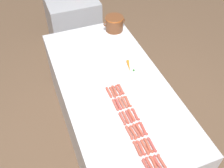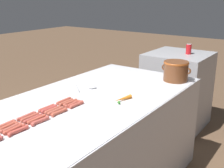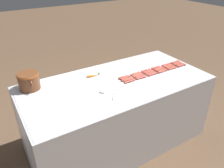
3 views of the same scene
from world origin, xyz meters
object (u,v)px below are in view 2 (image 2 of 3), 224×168
hot_dog_3 (27,116)px  hot_dog_26 (18,131)px  hot_dog_5 (64,101)px  carrot (122,99)px  hot_dog_27 (40,121)px  hot_dog_8 (7,127)px  hot_dog_23 (73,104)px  hot_dog_14 (11,128)px  hot_dog_16 (53,110)px  hot_dog_20 (14,129)px  hot_dog_21 (37,119)px  hot_dog_4 (47,108)px  hot_dog_17 (70,103)px  hot_dog_29 (77,104)px  hot_dog_10 (49,109)px  hot_dog_9 (30,117)px  hot_dog_22 (56,111)px  hot_dog_28 (59,112)px  hot_dog_2 (5,125)px  bean_pot (176,70)px  serving_spoon (88,88)px  soda_can (189,49)px  hot_dog_11 (66,102)px  hot_dog_15 (33,119)px

hot_dog_3 → hot_dog_26: (0.13, -0.16, 0.00)m
hot_dog_5 → carrot: 0.45m
hot_dog_27 → hot_dog_8: bearing=-120.1°
hot_dog_23 → hot_dog_8: bearing=-97.6°
hot_dog_14 → hot_dog_16: same height
hot_dog_20 → hot_dog_21: same height
hot_dog_4 → carrot: size_ratio=0.85×
hot_dog_17 → hot_dog_29: 0.06m
hot_dog_23 → carrot: carrot is taller
hot_dog_10 → hot_dog_14: bearing=-84.0°
hot_dog_9 → carrot: bearing=63.8°
hot_dog_4 → hot_dog_20: 0.35m
hot_dog_22 → hot_dog_28: same height
hot_dog_2 → hot_dog_21: 0.19m
hot_dog_26 → hot_dog_29: 0.51m
hot_dog_16 → carrot: bearing=58.4°
hot_dog_17 → hot_dog_20: (0.03, -0.51, 0.00)m
hot_dog_9 → hot_dog_22: size_ratio=1.00×
hot_dog_5 → hot_dog_16: same height
hot_dog_23 → bean_pot: size_ratio=0.52×
hot_dog_2 → hot_dog_17: (0.06, 0.51, 0.00)m
serving_spoon → soda_can: soda_can is taller
hot_dog_11 → hot_dog_21: same height
hot_dog_17 → hot_dog_27: 0.35m
hot_dog_21 → hot_dog_22: (-0.00, 0.17, 0.00)m
hot_dog_2 → bean_pot: size_ratio=0.52×
hot_dog_10 → hot_dog_21: size_ratio=1.00×
hot_dog_4 → soda_can: size_ratio=1.22×
hot_dog_15 → hot_dog_21: size_ratio=1.00×
hot_dog_5 → hot_dog_8: size_ratio=1.00×
hot_dog_3 → hot_dog_14: size_ratio=1.00×
hot_dog_27 → carrot: size_ratio=0.85×
hot_dog_26 → hot_dog_14: bearing=-179.6°
hot_dog_2 → bean_pot: bean_pot is taller
hot_dog_22 → carrot: (0.25, 0.46, 0.00)m
hot_dog_20 → hot_dog_11: bearing=97.0°
carrot → hot_dog_17: bearing=-134.5°
hot_dog_8 → hot_dog_11: same height
hot_dog_15 → hot_dog_28: size_ratio=1.00×
hot_dog_26 → hot_dog_22: bearing=96.0°
hot_dog_16 → hot_dog_23: (0.04, 0.17, 0.00)m
hot_dog_22 → hot_dog_23: 0.17m
hot_dog_16 → hot_dog_20: same height
hot_dog_8 → hot_dog_21: same height
hot_dog_11 → serving_spoon: (-0.10, 0.37, -0.00)m
hot_dog_10 → hot_dog_26: same height
hot_dog_20 → hot_dog_8: bearing=-175.7°
hot_dog_11 → hot_dog_23: size_ratio=1.00×
hot_dog_14 → hot_dog_27: size_ratio=1.00×
hot_dog_3 → hot_dog_28: 0.21m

